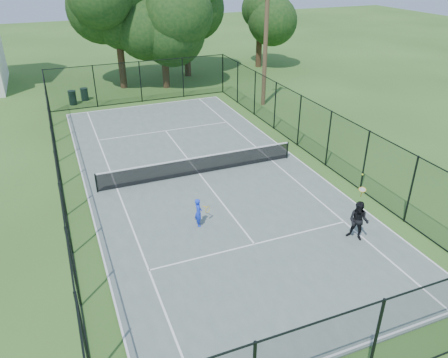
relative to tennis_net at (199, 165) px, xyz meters
name	(u,v)px	position (x,y,z in m)	size (l,w,h in m)	color
ground	(199,175)	(0.00, 0.00, -0.58)	(120.00, 120.00, 0.00)	#31551D
tennis_court	(199,174)	(0.00, 0.00, -0.55)	(11.00, 24.00, 0.06)	#57675E
tennis_net	(199,165)	(0.00, 0.00, 0.00)	(10.08, 0.08, 0.95)	black
fence	(199,148)	(0.00, 0.00, 0.92)	(13.10, 26.10, 3.00)	black
tree_near_left	(117,17)	(-0.54, 17.34, 4.94)	(6.87, 6.87, 8.96)	#332114
tree_near_mid	(163,31)	(2.73, 16.08, 3.90)	(5.57, 5.57, 7.28)	#332114
tree_near_right	(185,4)	(5.55, 19.04, 5.44)	(6.86, 6.86, 9.46)	#332114
tree_far_right	(260,23)	(12.98, 19.83, 3.43)	(4.89, 4.89, 6.47)	#332114
trash_bin_left	(72,98)	(-4.83, 14.22, -0.06)	(0.58, 0.58, 1.03)	black
trash_bin_right	(84,94)	(-3.91, 14.95, -0.11)	(0.58, 0.58, 0.93)	black
utility_pole	(265,48)	(8.07, 9.00, 3.44)	(1.40, 0.30, 7.91)	#4C3823
player_blue	(199,212)	(-1.54, -4.36, 0.09)	(0.76, 0.48, 1.22)	blue
player_black	(358,221)	(3.81, -7.54, 0.29)	(0.96, 1.01, 2.57)	black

